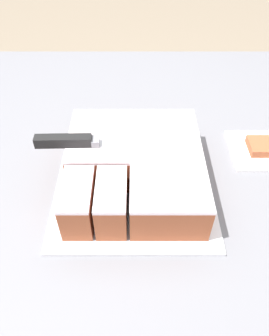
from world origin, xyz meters
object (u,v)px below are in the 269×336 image
at_px(brownie, 263,146).
at_px(knife, 79,141).
at_px(cake_board, 134,183).
at_px(cake, 136,167).

bearing_deg(brownie, knife, -168.72).
height_order(cake_board, knife, knife).
height_order(cake, knife, knife).
bearing_deg(cake_board, brownie, 19.36).
relative_size(cake, brownie, 4.75).
bearing_deg(cake, knife, 169.36).
bearing_deg(cake, cake_board, -133.81).
relative_size(cake_board, brownie, 5.64).
bearing_deg(knife, cake_board, -13.61).
height_order(cake_board, cake, cake).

